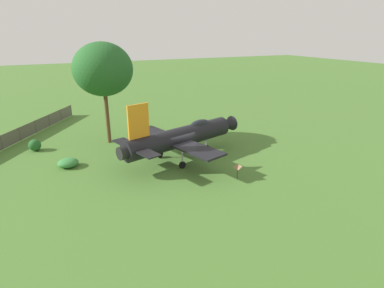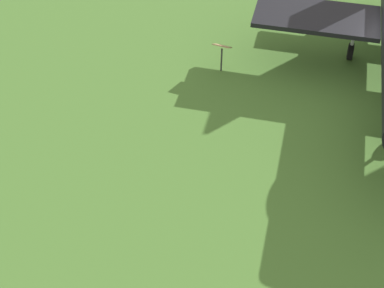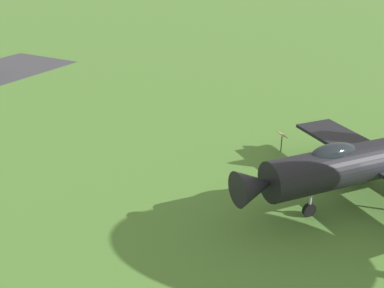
% 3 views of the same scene
% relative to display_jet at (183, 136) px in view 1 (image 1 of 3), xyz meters
% --- Properties ---
extents(ground_plane, '(200.00, 200.00, 0.00)m').
position_rel_display_jet_xyz_m(ground_plane, '(0.34, 0.10, -2.10)').
color(ground_plane, '#47722D').
extents(display_jet, '(12.36, 10.22, 5.53)m').
position_rel_display_jet_xyz_m(display_jet, '(0.00, 0.00, 0.00)').
color(display_jet, black).
rests_on(display_jet, ground_plane).
extents(shade_tree, '(5.59, 5.59, 9.75)m').
position_rel_display_jet_xyz_m(shade_tree, '(4.98, -7.21, 5.13)').
color(shade_tree, brown).
rests_on(shade_tree, ground_plane).
extents(perimeter_fence, '(14.59, 22.10, 1.44)m').
position_rel_display_jet_xyz_m(perimeter_fence, '(14.61, -9.30, -1.33)').
color(perimeter_fence, '#4C4238').
rests_on(perimeter_fence, ground_plane).
extents(shrub_near_fence, '(1.10, 1.09, 1.09)m').
position_rel_display_jet_xyz_m(shrub_near_fence, '(11.79, -7.77, -1.55)').
color(shrub_near_fence, '#235B26').
rests_on(shrub_near_fence, ground_plane).
extents(shrub_by_tree, '(1.67, 1.49, 0.72)m').
position_rel_display_jet_xyz_m(shrub_by_tree, '(9.34, -2.42, -1.73)').
color(shrub_by_tree, '#387F3D').
rests_on(shrub_by_tree, ground_plane).
extents(info_plaque, '(0.47, 0.65, 1.14)m').
position_rel_display_jet_xyz_m(info_plaque, '(-2.01, 5.56, -1.24)').
color(info_plaque, '#333333').
rests_on(info_plaque, ground_plane).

